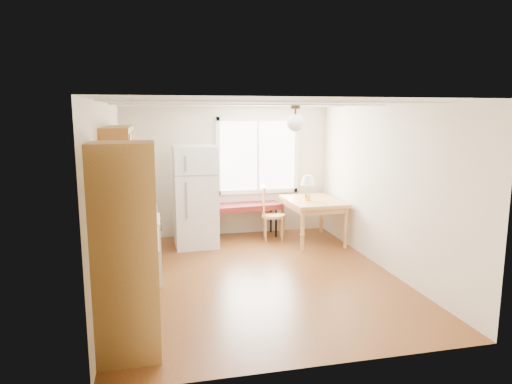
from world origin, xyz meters
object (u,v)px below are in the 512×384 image
object	(u,v)px
refrigerator	(195,196)
bench	(244,207)
dining_table	(313,205)
chair	(268,209)

from	to	relation	value
refrigerator	bench	xyz separation A→B (m)	(0.98, 0.42, -0.33)
dining_table	refrigerator	bearing A→B (deg)	173.15
chair	bench	bearing A→B (deg)	151.31
bench	chair	xyz separation A→B (m)	(0.40, -0.31, 0.01)
refrigerator	chair	size ratio (longest dim) A/B	1.78
bench	chair	world-z (taller)	chair
dining_table	chair	bearing A→B (deg)	156.51
refrigerator	chair	bearing A→B (deg)	3.38
refrigerator	dining_table	world-z (taller)	refrigerator
bench	chair	distance (m)	0.50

